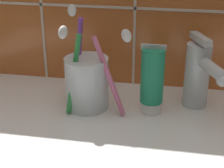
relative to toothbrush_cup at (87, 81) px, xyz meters
The scene contains 4 objects.
sink_counter 10.06cm from the toothbrush_cup, 49.63° to the right, with size 76.27×36.55×2.00cm, color white.
toothbrush_cup is the anchor object (origin of this frame).
toothpaste_tube 11.80cm from the toothbrush_cup, ahead, with size 4.29×4.08×12.82cm.
sink_faucet 20.22cm from the toothbrush_cup, 10.76° to the left, with size 6.74×11.75×13.45cm.
Camera 1 is at (10.29, -53.73, 34.94)cm, focal length 60.00 mm.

